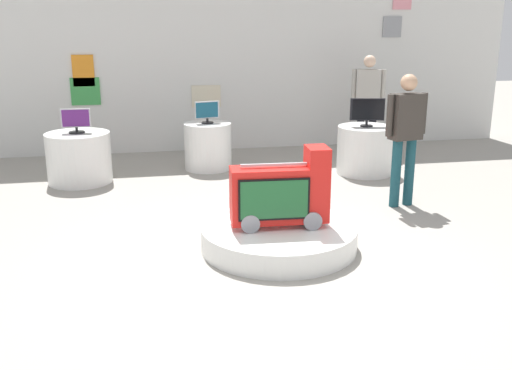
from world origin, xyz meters
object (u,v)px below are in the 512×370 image
tv_on_left_rear (76,121)px  shopper_browsing_near_truck (406,130)px  display_pedestal_center_rear (365,150)px  display_pedestal_right_rear (208,146)px  shopper_browsing_rear (368,98)px  display_pedestal_left_rear (79,158)px  tv_on_right_rear (207,112)px  tv_on_center_rear (367,111)px  main_display_pedestal (279,237)px  novelty_firetruck_tv (281,195)px

tv_on_left_rear → shopper_browsing_near_truck: bearing=-24.9°
display_pedestal_center_rear → shopper_browsing_near_truck: (-0.13, -1.59, 0.59)m
display_pedestal_right_rear → shopper_browsing_rear: bearing=9.4°
display_pedestal_left_rear → shopper_browsing_rear: (4.62, 0.90, 0.62)m
display_pedestal_center_rear → display_pedestal_right_rear: size_ratio=1.16×
display_pedestal_right_rear → shopper_browsing_near_truck: size_ratio=0.45×
tv_on_left_rear → tv_on_right_rear: tv_on_left_rear is taller
display_pedestal_center_rear → shopper_browsing_near_truck: size_ratio=0.52×
tv_on_left_rear → tv_on_center_rear: (4.16, -0.28, 0.06)m
tv_on_right_rear → tv_on_left_rear: bearing=-166.7°
display_pedestal_left_rear → main_display_pedestal: bearing=-53.2°
display_pedestal_center_rear → novelty_firetruck_tv: bearing=-125.5°
display_pedestal_center_rear → shopper_browsing_rear: size_ratio=0.50×
tv_on_left_rear → display_pedestal_right_rear: size_ratio=0.55×
main_display_pedestal → display_pedestal_left_rear: display_pedestal_left_rear is taller
display_pedestal_left_rear → display_pedestal_center_rear: same height
tv_on_left_rear → display_pedestal_right_rear: (1.88, 0.45, -0.53)m
novelty_firetruck_tv → shopper_browsing_near_truck: 2.14m
main_display_pedestal → tv_on_center_rear: tv_on_center_rear is taller
novelty_firetruck_tv → display_pedestal_right_rear: size_ratio=1.35×
main_display_pedestal → display_pedestal_right_rear: bearing=95.7°
display_pedestal_center_rear → display_pedestal_right_rear: bearing=162.4°
novelty_firetruck_tv → tv_on_left_rear: 3.73m
shopper_browsing_rear → display_pedestal_right_rear: bearing=-170.6°
display_pedestal_left_rear → tv_on_center_rear: tv_on_center_rear is taller
display_pedestal_left_rear → display_pedestal_right_rear: bearing=13.3°
tv_on_right_rear → display_pedestal_left_rear: bearing=-166.8°
display_pedestal_right_rear → shopper_browsing_near_truck: (2.15, -2.31, 0.59)m
tv_on_left_rear → display_pedestal_center_rear: bearing=-3.8°
display_pedestal_center_rear → shopper_browsing_near_truck: bearing=-94.6°
display_pedestal_left_rear → display_pedestal_right_rear: size_ratio=1.23×
novelty_firetruck_tv → shopper_browsing_rear: shopper_browsing_rear is taller
novelty_firetruck_tv → tv_on_left_rear: bearing=127.0°
main_display_pedestal → shopper_browsing_rear: 4.63m
tv_on_right_rear → shopper_browsing_near_truck: bearing=-47.0°
display_pedestal_left_rear → shopper_browsing_near_truck: bearing=-24.9°
display_pedestal_left_rear → tv_on_right_rear: 2.00m
main_display_pedestal → display_pedestal_right_rear: size_ratio=2.17×
main_display_pedestal → shopper_browsing_rear: (2.41, 3.86, 0.86)m
tv_on_center_rear → shopper_browsing_rear: 1.27m
main_display_pedestal → tv_on_right_rear: tv_on_right_rear is taller
tv_on_right_rear → shopper_browsing_near_truck: shopper_browsing_near_truck is taller
display_pedestal_center_rear → tv_on_center_rear: size_ratio=1.67×
novelty_firetruck_tv → shopper_browsing_near_truck: shopper_browsing_near_truck is taller
novelty_firetruck_tv → main_display_pedestal: bearing=157.1°
display_pedestal_right_rear → shopper_browsing_near_truck: bearing=-47.1°
novelty_firetruck_tv → tv_on_center_rear: tv_on_center_rear is taller
novelty_firetruck_tv → display_pedestal_center_rear: bearing=54.5°
display_pedestal_center_rear → tv_on_center_rear: tv_on_center_rear is taller
main_display_pedestal → display_pedestal_center_rear: size_ratio=1.88×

